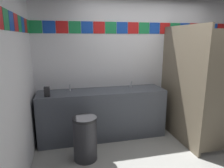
{
  "coord_description": "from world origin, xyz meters",
  "views": [
    {
      "loc": [
        -1.5,
        -2.27,
        1.81
      ],
      "look_at": [
        -0.77,
        0.83,
        1.08
      ],
      "focal_mm": 32.27,
      "sensor_mm": 36.0,
      "label": 1
    }
  ],
  "objects": [
    {
      "name": "soap_dispenser",
      "position": [
        -1.8,
        1.0,
        0.97
      ],
      "size": [
        0.09,
        0.09,
        0.16
      ],
      "color": "black",
      "rests_on": "vanity_counter"
    },
    {
      "name": "faucet_right",
      "position": [
        -0.3,
        1.25,
        0.94
      ],
      "size": [
        0.04,
        0.1,
        0.14
      ],
      "color": "silver",
      "rests_on": "vanity_counter"
    },
    {
      "name": "wall_side",
      "position": [
        -2.09,
        -0.0,
        1.3
      ],
      "size": [
        0.09,
        2.87,
        2.58
      ],
      "color": "silver",
      "rests_on": "ground_plane"
    },
    {
      "name": "stall_divider",
      "position": [
        0.62,
        0.52,
        1.01
      ],
      "size": [
        0.92,
        1.33,
        2.01
      ],
      "color": "#726651",
      "rests_on": "ground_plane"
    },
    {
      "name": "wall_back",
      "position": [
        0.0,
        1.47,
        1.3
      ],
      "size": [
        4.1,
        0.09,
        2.58
      ],
      "color": "silver",
      "rests_on": "ground_plane"
    },
    {
      "name": "vanity_counter",
      "position": [
        -0.87,
        1.16,
        0.45
      ],
      "size": [
        2.27,
        0.55,
        0.89
      ],
      "color": "#4C515B",
      "rests_on": "ground_plane"
    },
    {
      "name": "ground_plane",
      "position": [
        0.0,
        0.0,
        0.0
      ],
      "size": [
        9.02,
        9.02,
        0.0
      ],
      "primitive_type": "plane",
      "color": "#9E9E99"
    },
    {
      "name": "trash_bin",
      "position": [
        -1.26,
        0.5,
        0.34
      ],
      "size": [
        0.36,
        0.36,
        0.68
      ],
      "color": "#333338",
      "rests_on": "ground_plane"
    },
    {
      "name": "faucet_left",
      "position": [
        -1.43,
        1.25,
        0.94
      ],
      "size": [
        0.04,
        0.1,
        0.14
      ],
      "color": "silver",
      "rests_on": "vanity_counter"
    },
    {
      "name": "toilet",
      "position": [
        1.06,
        1.07,
        0.3
      ],
      "size": [
        0.39,
        0.49,
        0.74
      ],
      "color": "white",
      "rests_on": "ground_plane"
    }
  ]
}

